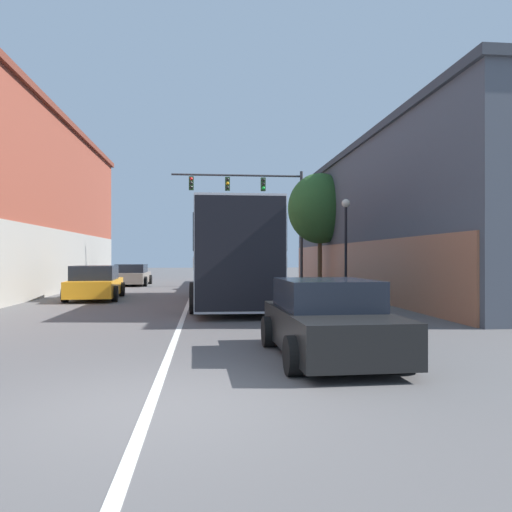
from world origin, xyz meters
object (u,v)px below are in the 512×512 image
object	(u,v)px
bus	(231,252)
street_tree_near	(320,209)
parked_car_left_mid	(132,275)
hatchback_foreground	(328,321)
traffic_signal_gantry	(260,201)
parked_car_left_near	(95,283)
street_lamp	(346,241)

from	to	relation	value
bus	street_tree_near	bearing A→B (deg)	-33.54
parked_car_left_mid	street_tree_near	distance (m)	12.69
hatchback_foreground	bus	bearing A→B (deg)	4.97
traffic_signal_gantry	street_tree_near	bearing A→B (deg)	-39.28
parked_car_left_near	traffic_signal_gantry	xyz separation A→B (m)	(7.90, 8.11, 4.50)
bus	parked_car_left_mid	world-z (taller)	bus
parked_car_left_mid	parked_car_left_near	bearing A→B (deg)	179.94
traffic_signal_gantry	bus	bearing A→B (deg)	-102.18
bus	hatchback_foreground	world-z (taller)	bus
bus	traffic_signal_gantry	size ratio (longest dim) A/B	1.43
parked_car_left_mid	traffic_signal_gantry	world-z (taller)	traffic_signal_gantry
parked_car_left_near	street_lamp	distance (m)	10.58
bus	parked_car_left_near	xyz separation A→B (m)	(-5.62, 2.42, -1.31)
parked_car_left_near	parked_car_left_mid	world-z (taller)	parked_car_left_near
bus	traffic_signal_gantry	world-z (taller)	traffic_signal_gantry
bus	hatchback_foreground	xyz separation A→B (m)	(1.20, -10.55, -1.33)
parked_car_left_mid	street_tree_near	bearing A→B (deg)	-114.75
parked_car_left_near	hatchback_foreground	bearing A→B (deg)	-156.00
parked_car_left_mid	hatchback_foreground	bearing A→B (deg)	-163.99
traffic_signal_gantry	parked_car_left_mid	bearing A→B (deg)	162.37
parked_car_left_near	street_tree_near	size ratio (longest dim) A/B	0.73
hatchback_foreground	street_tree_near	xyz separation A→B (m)	(4.15, 18.56, 3.84)
street_lamp	street_tree_near	size ratio (longest dim) A/B	0.62
bus	parked_car_left_near	distance (m)	6.26
parked_car_left_mid	traffic_signal_gantry	size ratio (longest dim) A/B	0.58
traffic_signal_gantry	street_tree_near	distance (m)	4.03
bus	street_lamp	bearing A→B (deg)	-96.54
bus	traffic_signal_gantry	xyz separation A→B (m)	(2.27, 10.53, 3.19)
hatchback_foreground	parked_car_left_mid	size ratio (longest dim) A/B	0.87
traffic_signal_gantry	street_lamp	distance (m)	11.59
parked_car_left_near	street_tree_near	world-z (taller)	street_tree_near
hatchback_foreground	parked_car_left_near	bearing A→B (deg)	26.23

